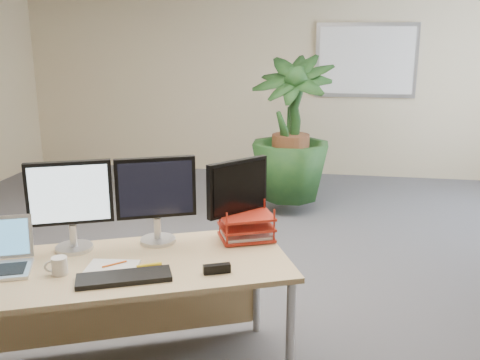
% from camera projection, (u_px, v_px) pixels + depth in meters
% --- Properties ---
extents(floor, '(8.00, 8.00, 0.00)m').
position_uv_depth(floor, '(211.00, 310.00, 3.75)').
color(floor, '#4D4D52').
rests_on(floor, ground).
extents(back_wall, '(7.00, 0.04, 2.70)m').
position_uv_depth(back_wall, '(274.00, 75.00, 7.20)').
color(back_wall, beige).
rests_on(back_wall, floor).
extents(whiteboard, '(1.30, 0.04, 0.95)m').
position_uv_depth(whiteboard, '(366.00, 60.00, 6.93)').
color(whiteboard, '#B5B6BA').
rests_on(whiteboard, back_wall).
extents(desk, '(1.97, 1.42, 0.70)m').
position_uv_depth(desk, '(117.00, 282.00, 2.94)').
color(desk, tan).
rests_on(desk, floor).
extents(floor_plant, '(1.02, 1.02, 1.50)m').
position_uv_depth(floor_plant, '(291.00, 144.00, 5.69)').
color(floor_plant, '#153B19').
rests_on(floor_plant, floor).
extents(monitor_left, '(0.44, 0.22, 0.51)m').
position_uv_depth(monitor_left, '(70.00, 200.00, 2.93)').
color(monitor_left, silver).
rests_on(monitor_left, desk).
extents(monitor_right, '(0.43, 0.22, 0.50)m').
position_uv_depth(monitor_right, '(156.00, 194.00, 3.04)').
color(monitor_right, silver).
rests_on(monitor_right, desk).
extents(monitor_dark, '(0.31, 0.34, 0.47)m').
position_uv_depth(monitor_dark, '(238.00, 193.00, 3.14)').
color(monitor_dark, silver).
rests_on(monitor_dark, desk).
extents(keyboard, '(0.48, 0.32, 0.03)m').
position_uv_depth(keyboard, '(124.00, 277.00, 2.63)').
color(keyboard, black).
rests_on(keyboard, desk).
extents(coffee_mug, '(0.12, 0.08, 0.09)m').
position_uv_depth(coffee_mug, '(59.00, 266.00, 2.69)').
color(coffee_mug, silver).
rests_on(coffee_mug, desk).
extents(spiral_notebook, '(0.28, 0.22, 0.01)m').
position_uv_depth(spiral_notebook, '(112.00, 268.00, 2.76)').
color(spiral_notebook, white).
rests_on(spiral_notebook, desk).
extents(orange_pen, '(0.10, 0.10, 0.01)m').
position_uv_depth(orange_pen, '(114.00, 264.00, 2.78)').
color(orange_pen, orange).
rests_on(orange_pen, spiral_notebook).
extents(yellow_highlighter, '(0.12, 0.08, 0.02)m').
position_uv_depth(yellow_highlighter, '(149.00, 265.00, 2.78)').
color(yellow_highlighter, yellow).
rests_on(yellow_highlighter, desk).
extents(letter_tray, '(0.37, 0.33, 0.14)m').
position_uv_depth(letter_tray, '(246.00, 229.00, 3.14)').
color(letter_tray, '#AE2515').
rests_on(letter_tray, desk).
extents(stapler, '(0.14, 0.09, 0.05)m').
position_uv_depth(stapler, '(217.00, 269.00, 2.70)').
color(stapler, black).
rests_on(stapler, desk).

